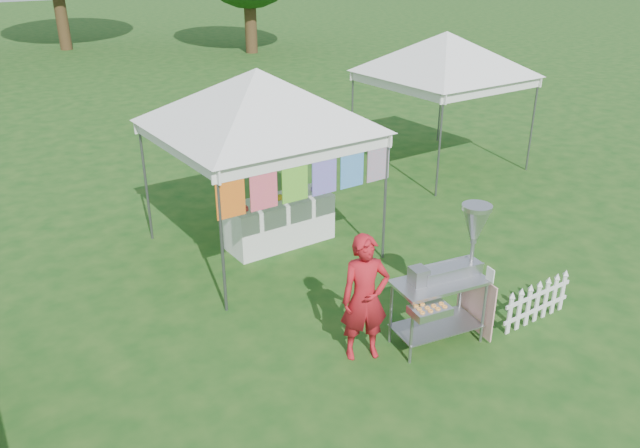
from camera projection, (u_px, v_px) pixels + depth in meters
ground at (402, 348)px, 7.92m from camera, size 120.00×120.00×0.00m
canopy_main at (257, 69)px, 9.32m from camera, size 4.24×4.24×3.45m
canopy_right at (447, 32)px, 13.30m from camera, size 4.24×4.24×3.45m
donut_cart at (455, 266)px, 7.68m from camera, size 1.41×0.87×1.81m
vendor at (365, 298)px, 7.46m from camera, size 0.70×0.59×1.63m
picket_fence at (537, 303)px, 8.37m from camera, size 1.26×0.05×0.56m
display_table at (280, 222)px, 10.55m from camera, size 1.80×0.70×0.80m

